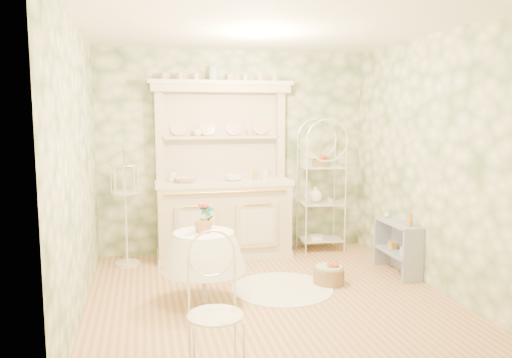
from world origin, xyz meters
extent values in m
plane|color=tan|center=(0.00, 0.00, 0.00)|extent=(3.60, 3.60, 0.00)
plane|color=white|center=(0.00, 0.00, 2.70)|extent=(3.60, 3.60, 0.00)
plane|color=#F2ECCD|center=(-1.80, 0.00, 1.35)|extent=(3.60, 3.60, 0.00)
plane|color=#F2ECCD|center=(1.80, 0.00, 1.35)|extent=(3.60, 3.60, 0.00)
plane|color=#F2ECCD|center=(0.00, 1.80, 1.35)|extent=(3.60, 3.60, 0.00)
plane|color=#F2ECCD|center=(0.00, -1.80, 1.35)|extent=(3.60, 3.60, 0.00)
cube|color=beige|center=(-0.20, 1.52, 1.15)|extent=(1.87, 0.61, 2.29)
cube|color=white|center=(1.15, 1.55, 0.91)|extent=(0.60, 0.46, 1.81)
cube|color=#939CB5|center=(1.67, 0.36, 0.29)|extent=(0.30, 0.69, 0.57)
cylinder|color=white|center=(-0.65, -0.06, 0.35)|extent=(0.70, 0.70, 0.70)
cube|color=white|center=(-0.74, -1.47, 0.40)|extent=(0.39, 0.39, 0.80)
cube|color=white|center=(-1.43, 1.40, 0.78)|extent=(0.38, 0.38, 1.55)
cylinder|color=#93704B|center=(0.75, 0.19, 0.12)|extent=(0.44, 0.44, 0.24)
cylinder|color=white|center=(0.21, 0.14, 0.00)|extent=(1.42, 1.42, 0.01)
imported|color=white|center=(-0.69, 1.43, 1.02)|extent=(0.30, 0.30, 0.07)
imported|color=white|center=(-0.09, 1.45, 1.02)|extent=(0.32, 0.32, 0.08)
imported|color=white|center=(-0.51, 1.68, 1.61)|extent=(0.13, 0.13, 0.09)
imported|color=white|center=(0.18, 1.68, 1.61)|extent=(0.13, 0.13, 0.09)
imported|color=#3F7238|center=(-0.62, -0.07, 0.85)|extent=(0.16, 0.12, 0.28)
imported|color=#BB842F|center=(1.68, 0.13, 0.68)|extent=(0.08, 0.08, 0.18)
imported|color=#9ABDCF|center=(1.64, 0.39, 0.65)|extent=(0.05, 0.05, 0.09)
imported|color=silver|center=(1.66, 0.63, 0.65)|extent=(0.08, 0.08, 0.09)
camera|label=1|loc=(-1.21, -4.81, 1.85)|focal=35.00mm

